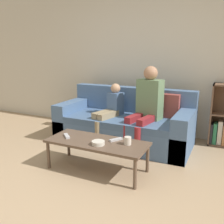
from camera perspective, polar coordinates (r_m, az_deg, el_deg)
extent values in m
plane|color=tan|center=(2.74, -8.47, -18.13)|extent=(22.00, 22.00, 0.00)
cube|color=beige|center=(4.45, 8.33, 11.92)|extent=(12.00, 0.06, 2.60)
cube|color=#4C6B93|center=(3.98, 2.64, -4.71)|extent=(2.09, 0.93, 0.35)
cube|color=#466288|center=(3.84, 2.15, -1.95)|extent=(1.65, 0.75, 0.10)
cube|color=#4C6B93|center=(4.20, 4.71, 2.94)|extent=(2.09, 0.18, 0.40)
cube|color=#4C6B93|center=(4.38, -8.66, -1.35)|extent=(0.22, 0.93, 0.61)
cube|color=#4C6B93|center=(3.70, 16.13, -4.63)|extent=(0.22, 0.93, 0.61)
cube|color=#93423D|center=(3.88, 12.52, 1.41)|extent=(0.36, 0.12, 0.36)
cube|color=brown|center=(4.18, 21.77, -0.45)|extent=(0.02, 0.28, 0.96)
cube|color=#232328|center=(4.25, 21.81, -4.43)|extent=(0.04, 0.23, 0.31)
cube|color=#2D7A4C|center=(4.24, 22.49, -4.42)|extent=(0.05, 0.19, 0.33)
cube|color=beige|center=(4.23, 23.45, -4.29)|extent=(0.06, 0.17, 0.37)
cube|color=#B77542|center=(4.24, 24.32, -4.68)|extent=(0.05, 0.22, 0.32)
cylinder|color=brown|center=(3.26, -14.32, -9.48)|extent=(0.04, 0.04, 0.35)
cylinder|color=brown|center=(2.72, 5.28, -13.97)|extent=(0.04, 0.04, 0.35)
cylinder|color=brown|center=(3.57, -9.89, -7.13)|extent=(0.04, 0.04, 0.35)
cylinder|color=brown|center=(3.09, 8.13, -10.50)|extent=(0.04, 0.04, 0.35)
cube|color=brown|center=(3.04, -3.47, -6.92)|extent=(1.23, 0.51, 0.03)
cylinder|color=maroon|center=(3.53, 3.05, -6.37)|extent=(0.11, 0.11, 0.45)
cylinder|color=maroon|center=(3.43, 5.84, -7.05)|extent=(0.11, 0.11, 0.45)
cube|color=maroon|center=(3.64, 5.24, -1.34)|extent=(0.18, 0.42, 0.09)
cube|color=maroon|center=(3.54, 7.98, -1.85)|extent=(0.18, 0.42, 0.09)
cube|color=#66845B|center=(3.74, 8.62, 2.89)|extent=(0.39, 0.27, 0.59)
sphere|color=#A87A5B|center=(3.69, 8.84, 8.78)|extent=(0.20, 0.20, 0.20)
cylinder|color=#9E8966|center=(3.76, -4.51, -5.10)|extent=(0.11, 0.11, 0.45)
cylinder|color=#9E8966|center=(3.69, -3.23, -5.47)|extent=(0.11, 0.11, 0.45)
cube|color=#9E8966|center=(3.85, -2.12, -0.43)|extent=(0.19, 0.43, 0.09)
cube|color=#9E8966|center=(3.78, -0.84, -0.69)|extent=(0.19, 0.43, 0.09)
cube|color=#476693|center=(3.97, 0.80, 1.96)|extent=(0.24, 0.24, 0.35)
sphere|color=tan|center=(3.93, 0.81, 5.44)|extent=(0.15, 0.15, 0.15)
cylinder|color=silver|center=(2.92, 3.62, -6.57)|extent=(0.08, 0.08, 0.09)
cube|color=#B7B7BC|center=(3.23, -10.30, -5.42)|extent=(0.16, 0.15, 0.02)
cube|color=#B7B7BC|center=(3.05, 0.88, -6.32)|extent=(0.13, 0.17, 0.02)
cylinder|color=beige|center=(2.92, -3.17, -7.06)|extent=(0.15, 0.15, 0.05)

